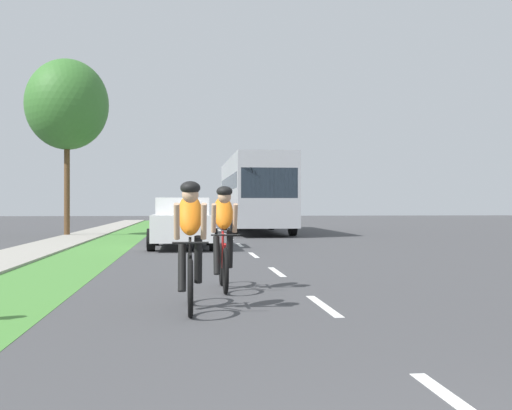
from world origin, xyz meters
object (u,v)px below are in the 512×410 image
at_px(cyclist_lead, 190,245).
at_px(pickup_maroon, 184,212).
at_px(sedan_white, 183,223).
at_px(cyclist_trailing, 224,237).
at_px(street_tree_near, 67,105).
at_px(bus_silver, 254,191).
at_px(suv_blue, 191,209).

bearing_deg(cyclist_lead, pickup_maroon, 90.18).
relative_size(cyclist_lead, sedan_white, 0.40).
distance_m(cyclist_trailing, street_tree_near, 19.78).
height_order(cyclist_trailing, bus_silver, bus_silver).
distance_m(pickup_maroon, street_tree_near, 20.18).
height_order(sedan_white, suv_blue, suv_blue).
bearing_deg(cyclist_lead, suv_blue, 89.46).
relative_size(cyclist_trailing, pickup_maroon, 0.34).
distance_m(cyclist_trailing, bus_silver, 21.42).
bearing_deg(pickup_maroon, suv_blue, 87.26).
bearing_deg(sedan_white, street_tree_near, 120.42).
xyz_separation_m(pickup_maroon, suv_blue, (0.61, 12.80, 0.12)).
height_order(sedan_white, street_tree_near, street_tree_near).
distance_m(sedan_white, suv_blue, 40.15).
relative_size(sedan_white, bus_silver, 0.37).
bearing_deg(suv_blue, street_tree_near, -99.87).
bearing_deg(pickup_maroon, bus_silver, -78.28).
relative_size(cyclist_trailing, sedan_white, 0.40).
distance_m(cyclist_trailing, pickup_maroon, 37.37).
bearing_deg(cyclist_lead, street_tree_near, 103.96).
height_order(cyclist_trailing, suv_blue, suv_blue).
xyz_separation_m(cyclist_trailing, bus_silver, (2.70, 21.21, 1.17)).
bearing_deg(cyclist_lead, sedan_white, 90.69).
bearing_deg(pickup_maroon, street_tree_near, -104.53).
relative_size(cyclist_lead, cyclist_trailing, 1.00).
distance_m(cyclist_trailing, suv_blue, 50.17).
height_order(cyclist_lead, street_tree_near, street_tree_near).
height_order(bus_silver, street_tree_near, street_tree_near).
height_order(bus_silver, suv_blue, bus_silver).
relative_size(suv_blue, street_tree_near, 0.63).
xyz_separation_m(cyclist_lead, pickup_maroon, (-0.13, 39.30, 0.02)).
bearing_deg(cyclist_trailing, sedan_white, 93.80).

